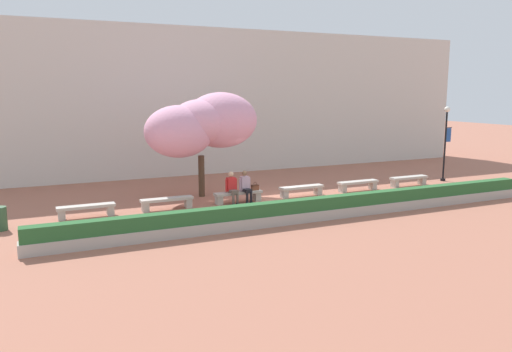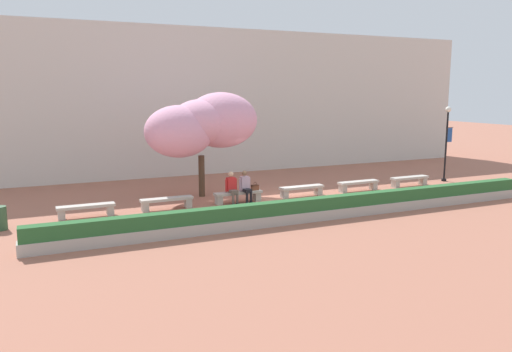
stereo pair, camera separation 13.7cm
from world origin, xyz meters
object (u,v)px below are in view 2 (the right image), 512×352
object	(u,v)px
stone_bench_west_end	(86,209)
cherry_tree_main	(203,124)
person_seated_left	(232,186)
trash_bin	(0,218)
stone_bench_near_east	(302,189)
stone_bench_center	(238,195)
stone_bench_near_west	(167,201)
person_seated_right	(246,185)
lamp_post_with_banner	(447,137)
stone_bench_east_end	(358,184)
handbag	(255,187)
stone_bench_far_east	(409,180)

from	to	relation	value
stone_bench_west_end	cherry_tree_main	size ratio (longest dim) A/B	0.41
person_seated_left	trash_bin	size ratio (longest dim) A/B	1.65
stone_bench_near_east	stone_bench_center	bearing A→B (deg)	180.00
stone_bench_near_west	stone_bench_west_end	bearing A→B (deg)	180.00
stone_bench_center	stone_bench_west_end	bearing A→B (deg)	180.00
stone_bench_west_end	person_seated_right	bearing A→B (deg)	-0.49
cherry_tree_main	lamp_post_with_banner	bearing A→B (deg)	-6.72
stone_bench_near_east	stone_bench_east_end	world-z (taller)	same
stone_bench_center	cherry_tree_main	bearing A→B (deg)	116.44
person_seated_right	cherry_tree_main	distance (m)	3.23
cherry_tree_main	person_seated_right	bearing A→B (deg)	-57.00
handbag	lamp_post_with_banner	size ratio (longest dim) A/B	0.09
stone_bench_center	stone_bench_east_end	bearing A→B (deg)	0.00
stone_bench_east_end	handbag	distance (m)	5.15
trash_bin	lamp_post_with_banner	bearing A→B (deg)	2.67
person_seated_right	handbag	distance (m)	0.46
stone_bench_center	person_seated_left	bearing A→B (deg)	-169.64
stone_bench_center	trash_bin	bearing A→B (deg)	-175.95
stone_bench_west_end	stone_bench_center	bearing A→B (deg)	0.00
stone_bench_near_west	handbag	distance (m)	3.70
stone_bench_near_east	person_seated_left	world-z (taller)	person_seated_left
stone_bench_west_end	lamp_post_with_banner	size ratio (longest dim) A/B	0.54
person_seated_left	stone_bench_center	bearing A→B (deg)	10.36
stone_bench_near_west	handbag	bearing A→B (deg)	-0.16
stone_bench_near_east	stone_bench_east_end	size ratio (longest dim) A/B	1.00
trash_bin	stone_bench_near_west	bearing A→B (deg)	6.14
stone_bench_far_east	trash_bin	size ratio (longest dim) A/B	2.58
stone_bench_west_end	person_seated_right	size ratio (longest dim) A/B	1.56
stone_bench_center	handbag	world-z (taller)	handbag
stone_bench_west_end	stone_bench_center	distance (m)	5.89
stone_bench_west_end	trash_bin	bearing A→B (deg)	-167.39
stone_bench_near_east	stone_bench_east_end	xyz separation A→B (m)	(2.94, 0.00, 0.00)
stone_bench_east_end	lamp_post_with_banner	xyz separation A→B (m)	(5.45, 0.32, 1.94)
stone_bench_near_west	handbag	world-z (taller)	handbag
stone_bench_east_end	cherry_tree_main	bearing A→B (deg)	165.42
stone_bench_near_west	person_seated_left	world-z (taller)	person_seated_left
handbag	lamp_post_with_banner	bearing A→B (deg)	1.79
stone_bench_east_end	stone_bench_west_end	bearing A→B (deg)	180.00
stone_bench_west_end	cherry_tree_main	distance (m)	6.00
stone_bench_near_east	cherry_tree_main	bearing A→B (deg)	155.26
person_seated_left	lamp_post_with_banner	world-z (taller)	lamp_post_with_banner
stone_bench_center	person_seated_left	world-z (taller)	person_seated_left
lamp_post_with_banner	stone_bench_west_end	bearing A→B (deg)	-178.93
stone_bench_center	cherry_tree_main	xyz separation A→B (m)	(-0.88, 1.76, 2.79)
stone_bench_center	stone_bench_east_end	distance (m)	5.89
stone_bench_east_end	trash_bin	distance (m)	14.52
stone_bench_near_west	person_seated_left	distance (m)	2.68
stone_bench_near_east	handbag	size ratio (longest dim) A/B	5.94
person_seated_right	handbag	xyz separation A→B (m)	(0.44, 0.04, -0.12)
handbag	stone_bench_center	bearing A→B (deg)	179.20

